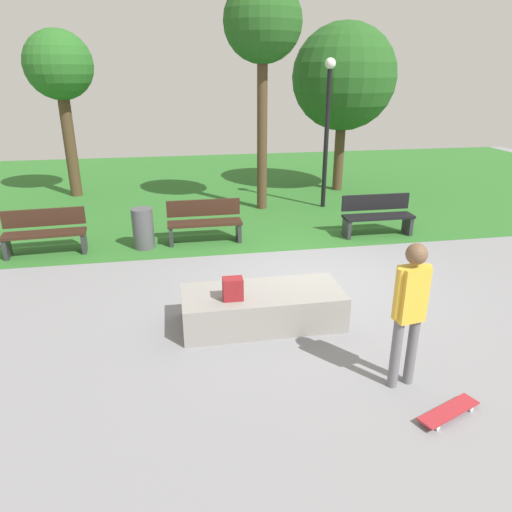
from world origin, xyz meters
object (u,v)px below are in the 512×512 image
object	(u,v)px
skater_performing_trick	(410,305)
skateboard_by_ledge	(449,411)
park_bench_near_lamppost	(45,231)
tree_young_birch	(59,69)
park_bench_by_oak	(377,214)
tree_broad_elm	(263,26)
concrete_ledge	(262,307)
tree_tall_oak	(344,78)
park_bench_far_left	(204,221)
lamp_post	(327,119)
backpack_on_ledge	(233,289)
trash_bin	(143,228)

from	to	relation	value
skater_performing_trick	skateboard_by_ledge	bearing A→B (deg)	-67.63
park_bench_near_lamppost	tree_young_birch	xyz separation A→B (m)	(-0.25, 5.03, 3.09)
park_bench_by_oak	tree_young_birch	world-z (taller)	tree_young_birch
tree_broad_elm	concrete_ledge	bearing A→B (deg)	-100.80
tree_tall_oak	park_bench_near_lamppost	bearing A→B (deg)	-150.68
park_bench_near_lamppost	tree_broad_elm	distance (m)	6.96
park_bench_far_left	tree_young_birch	world-z (taller)	tree_young_birch
concrete_ledge	park_bench_far_left	size ratio (longest dim) A/B	1.47
concrete_ledge	park_bench_near_lamppost	size ratio (longest dim) A/B	1.44
tree_young_birch	concrete_ledge	bearing A→B (deg)	-64.90
skater_performing_trick	concrete_ledge	bearing A→B (deg)	127.79
skater_performing_trick	park_bench_far_left	xyz separation A→B (m)	(-1.90, 5.54, -0.58)
tree_broad_elm	lamp_post	bearing A→B (deg)	-5.43
park_bench_near_lamppost	park_bench_by_oak	distance (m)	7.16
tree_young_birch	park_bench_far_left	bearing A→B (deg)	-54.25
concrete_ledge	tree_tall_oak	size ratio (longest dim) A/B	0.48
skater_performing_trick	tree_tall_oak	xyz separation A→B (m)	(2.62, 9.75, 2.28)
backpack_on_ledge	trash_bin	xyz separation A→B (m)	(-1.40, 3.80, -0.25)
backpack_on_ledge	tree_broad_elm	bearing A→B (deg)	76.36
park_bench_far_left	skateboard_by_ledge	bearing A→B (deg)	-70.69
trash_bin	skateboard_by_ledge	bearing A→B (deg)	-59.97
park_bench_near_lamppost	park_bench_by_oak	xyz separation A→B (m)	(7.16, -0.06, 0.00)
trash_bin	tree_broad_elm	bearing A→B (deg)	40.90
park_bench_far_left	trash_bin	xyz separation A→B (m)	(-1.30, -0.17, -0.05)
park_bench_far_left	lamp_post	xyz separation A→B (m)	(3.45, 2.31, 1.88)
skateboard_by_ledge	park_bench_far_left	world-z (taller)	park_bench_far_left
park_bench_far_left	tree_broad_elm	size ratio (longest dim) A/B	0.29
park_bench_near_lamppost	tree_tall_oak	bearing A→B (deg)	29.32
trash_bin	tree_young_birch	bearing A→B (deg)	113.59
park_bench_far_left	tree_young_birch	distance (m)	6.75
park_bench_by_oak	lamp_post	distance (m)	3.18
lamp_post	trash_bin	xyz separation A→B (m)	(-4.75, -2.49, -1.93)
concrete_ledge	trash_bin	distance (m)	4.08
concrete_ledge	park_bench_by_oak	xyz separation A→B (m)	(3.35, 3.58, 0.22)
concrete_ledge	skater_performing_trick	size ratio (longest dim) A/B	1.31
park_bench_near_lamppost	skater_performing_trick	bearing A→B (deg)	-46.18
skater_performing_trick	skateboard_by_ledge	xyz separation A→B (m)	(0.26, -0.63, -0.99)
tree_tall_oak	tree_young_birch	world-z (taller)	tree_tall_oak
backpack_on_ledge	park_bench_by_oak	bearing A→B (deg)	45.32
tree_tall_oak	lamp_post	bearing A→B (deg)	-119.58
skater_performing_trick	park_bench_near_lamppost	size ratio (longest dim) A/B	1.10
lamp_post	concrete_ledge	bearing A→B (deg)	-115.34
concrete_ledge	tree_tall_oak	xyz separation A→B (m)	(3.97, 8.01, 3.08)
backpack_on_ledge	skateboard_by_ledge	size ratio (longest dim) A/B	0.39
lamp_post	tree_young_birch	bearing A→B (deg)	159.81
trash_bin	park_bench_near_lamppost	bearing A→B (deg)	179.69
park_bench_by_oak	tree_tall_oak	distance (m)	5.31
backpack_on_ledge	tree_young_birch	bearing A→B (deg)	112.93
park_bench_far_left	tree_young_birch	xyz separation A→B (m)	(-3.51, 4.87, 3.09)
park_bench_near_lamppost	lamp_post	distance (m)	7.39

